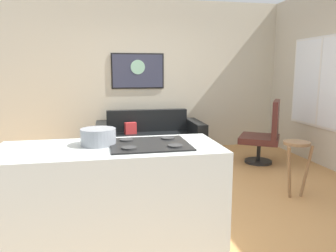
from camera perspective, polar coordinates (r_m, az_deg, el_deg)
ground at (r=4.07m, az=0.90°, el=-12.23°), size 6.40×6.40×0.04m
back_wall at (r=6.17m, az=-3.92°, el=8.75°), size 6.40×0.05×2.80m
couch at (r=5.67m, az=-3.28°, el=-2.79°), size 1.83×0.93×0.80m
coffee_table at (r=4.58m, az=-1.01°, el=-4.59°), size 0.88×0.61×0.40m
armchair at (r=5.47m, az=16.82°, el=-1.34°), size 0.85×0.86×1.04m
bar_stool at (r=4.16m, az=21.66°, el=-4.79°), size 0.35×0.35×0.67m
kitchen_counter at (r=2.62m, az=-9.89°, el=-13.59°), size 1.69×0.72×0.96m
mixing_bowl at (r=2.55m, az=-12.21°, el=-1.90°), size 0.27×0.27×0.13m
wall_painting at (r=6.11m, az=-5.36°, el=9.66°), size 0.98×0.03×0.65m
window at (r=5.71m, az=25.26°, el=6.98°), size 0.03×1.45×1.45m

